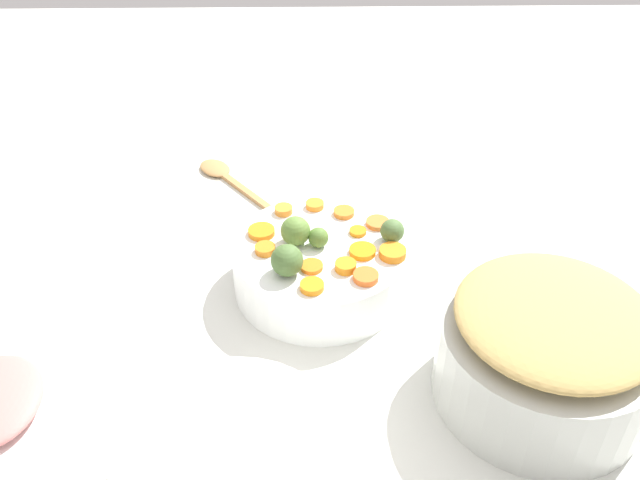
% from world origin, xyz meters
% --- Properties ---
extents(tabletop, '(2.40, 2.40, 0.02)m').
position_xyz_m(tabletop, '(0.00, 0.00, 0.01)').
color(tabletop, silver).
rests_on(tabletop, ground).
extents(serving_bowl_carrots, '(0.25, 0.25, 0.07)m').
position_xyz_m(serving_bowl_carrots, '(0.03, -0.01, 0.06)').
color(serving_bowl_carrots, white).
rests_on(serving_bowl_carrots, tabletop).
extents(metal_pot, '(0.26, 0.26, 0.11)m').
position_xyz_m(metal_pot, '(0.24, 0.25, 0.07)').
color(metal_pot, '#B8BCB5').
rests_on(metal_pot, tabletop).
extents(stuffing_mound, '(0.23, 0.23, 0.04)m').
position_xyz_m(stuffing_mound, '(0.24, 0.25, 0.15)').
color(stuffing_mound, tan).
rests_on(stuffing_mound, metal_pot).
extents(carrot_slice_0, '(0.04, 0.04, 0.01)m').
position_xyz_m(carrot_slice_0, '(-0.01, -0.04, 0.10)').
color(carrot_slice_0, orange).
rests_on(carrot_slice_0, serving_bowl_carrots).
extents(carrot_slice_1, '(0.05, 0.05, 0.01)m').
position_xyz_m(carrot_slice_1, '(-0.00, -0.09, 0.10)').
color(carrot_slice_1, orange).
rests_on(carrot_slice_1, serving_bowl_carrots).
extents(carrot_slice_2, '(0.05, 0.05, 0.01)m').
position_xyz_m(carrot_slice_2, '(0.10, 0.05, 0.10)').
color(carrot_slice_2, orange).
rests_on(carrot_slice_2, serving_bowl_carrots).
extents(carrot_slice_3, '(0.03, 0.03, 0.01)m').
position_xyz_m(carrot_slice_3, '(-0.00, 0.05, 0.10)').
color(carrot_slice_3, orange).
rests_on(carrot_slice_3, serving_bowl_carrots).
extents(carrot_slice_4, '(0.04, 0.04, 0.01)m').
position_xyz_m(carrot_slice_4, '(0.05, 0.09, 0.10)').
color(carrot_slice_4, orange).
rests_on(carrot_slice_4, serving_bowl_carrots).
extents(carrot_slice_5, '(0.04, 0.04, 0.01)m').
position_xyz_m(carrot_slice_5, '(-0.05, 0.03, 0.10)').
color(carrot_slice_5, orange).
rests_on(carrot_slice_5, serving_bowl_carrots).
extents(carrot_slice_6, '(0.03, 0.03, 0.01)m').
position_xyz_m(carrot_slice_6, '(-0.07, -0.01, 0.10)').
color(carrot_slice_6, orange).
rests_on(carrot_slice_6, serving_bowl_carrots).
extents(carrot_slice_7, '(0.05, 0.05, 0.01)m').
position_xyz_m(carrot_slice_7, '(0.05, 0.05, 0.10)').
color(carrot_slice_7, orange).
rests_on(carrot_slice_7, serving_bowl_carrots).
extents(carrot_slice_8, '(0.04, 0.04, 0.01)m').
position_xyz_m(carrot_slice_8, '(-0.05, -0.06, 0.10)').
color(carrot_slice_8, orange).
rests_on(carrot_slice_8, serving_bowl_carrots).
extents(carrot_slice_9, '(0.03, 0.03, 0.01)m').
position_xyz_m(carrot_slice_9, '(0.04, -0.08, 0.10)').
color(carrot_slice_9, orange).
rests_on(carrot_slice_9, serving_bowl_carrots).
extents(carrot_slice_10, '(0.04, 0.04, 0.01)m').
position_xyz_m(carrot_slice_10, '(0.12, -0.02, 0.10)').
color(carrot_slice_10, orange).
rests_on(carrot_slice_10, serving_bowl_carrots).
extents(carrot_slice_11, '(0.04, 0.04, 0.01)m').
position_xyz_m(carrot_slice_11, '(0.08, 0.03, 0.10)').
color(carrot_slice_11, orange).
rests_on(carrot_slice_11, serving_bowl_carrots).
extents(carrot_slice_12, '(0.04, 0.04, 0.01)m').
position_xyz_m(carrot_slice_12, '(0.08, -0.02, 0.10)').
color(carrot_slice_12, orange).
rests_on(carrot_slice_12, serving_bowl_carrots).
extents(carrot_slice_13, '(0.04, 0.04, 0.01)m').
position_xyz_m(carrot_slice_13, '(-0.02, 0.08, 0.10)').
color(carrot_slice_13, orange).
rests_on(carrot_slice_13, serving_bowl_carrots).
extents(brussels_sprout_0, '(0.04, 0.04, 0.04)m').
position_xyz_m(brussels_sprout_0, '(0.09, -0.05, 0.12)').
color(brussels_sprout_0, '#4C6D35').
rests_on(brussels_sprout_0, serving_bowl_carrots).
extents(brussels_sprout_1, '(0.04, 0.04, 0.04)m').
position_xyz_m(brussels_sprout_1, '(0.02, -0.04, 0.12)').
color(brussels_sprout_1, olive).
rests_on(brussels_sprout_1, serving_bowl_carrots).
extents(brussels_sprout_2, '(0.03, 0.03, 0.03)m').
position_xyz_m(brussels_sprout_2, '(0.03, -0.01, 0.11)').
color(brussels_sprout_2, '#537831').
rests_on(brussels_sprout_2, serving_bowl_carrots).
extents(brussels_sprout_3, '(0.03, 0.03, 0.03)m').
position_xyz_m(brussels_sprout_3, '(0.02, 0.09, 0.11)').
color(brussels_sprout_3, '#4F6F3B').
rests_on(brussels_sprout_3, serving_bowl_carrots).
extents(wooden_spoon, '(0.23, 0.19, 0.01)m').
position_xyz_m(wooden_spoon, '(-0.26, -0.17, 0.03)').
color(wooden_spoon, '#B5824B').
rests_on(wooden_spoon, tabletop).
extents(casserole_dish, '(0.24, 0.24, 0.09)m').
position_xyz_m(casserole_dish, '(0.37, -0.11, 0.06)').
color(casserole_dish, white).
rests_on(casserole_dish, tabletop).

